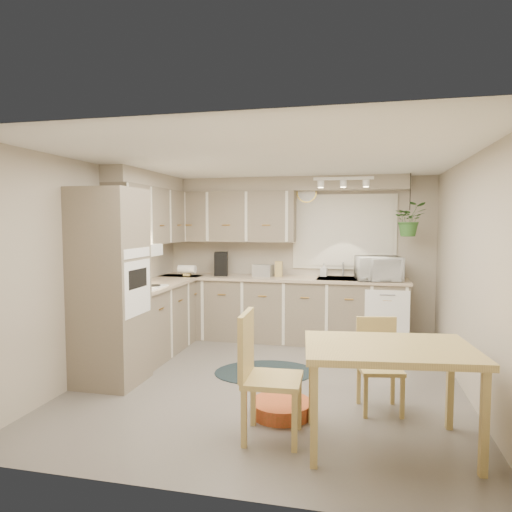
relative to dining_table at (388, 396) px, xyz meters
name	(u,v)px	position (x,y,z in m)	size (l,w,h in m)	color
floor	(270,383)	(-1.16, 1.18, -0.40)	(4.20, 4.20, 0.00)	#66625A
ceiling	(270,159)	(-1.16, 1.18, 2.00)	(4.20, 4.20, 0.00)	white
wall_back	(297,258)	(-1.16, 3.28, 0.80)	(4.00, 0.04, 2.40)	#B0A592
wall_front	(205,310)	(-1.16, -0.92, 0.80)	(4.00, 0.04, 2.40)	#B0A592
wall_left	(102,269)	(-3.16, 1.18, 0.80)	(0.04, 4.20, 2.40)	#B0A592
wall_right	(472,278)	(0.84, 1.18, 0.80)	(0.04, 4.20, 2.40)	#B0A592
base_cab_left	(159,318)	(-2.86, 2.06, 0.05)	(0.60, 1.85, 0.90)	gray
base_cab_back	(280,310)	(-1.36, 2.98, 0.05)	(3.60, 0.60, 0.90)	gray
counter_left	(159,284)	(-2.85, 2.06, 0.52)	(0.64, 1.89, 0.04)	#C9B193
counter_back	(280,278)	(-1.36, 2.97, 0.52)	(3.64, 0.64, 0.04)	#C9B193
oven_stack	(110,287)	(-2.83, 0.81, 0.65)	(0.65, 0.65, 2.10)	gray
wall_oven_face	(137,288)	(-2.51, 0.81, 0.65)	(0.02, 0.56, 0.58)	white
upper_cab_left	(152,216)	(-2.98, 2.18, 1.43)	(0.35, 2.00, 0.75)	gray
upper_cab_back	(230,217)	(-2.16, 3.11, 1.43)	(2.00, 0.35, 0.75)	gray
soffit_left	(150,181)	(-3.01, 2.18, 1.90)	(0.30, 2.00, 0.20)	#B0A592
soffit_back	(282,184)	(-1.36, 3.13, 1.90)	(3.60, 0.30, 0.20)	#B0A592
cooktop	(139,288)	(-2.84, 1.48, 0.55)	(0.52, 0.58, 0.02)	white
range_hood	(137,251)	(-2.86, 1.48, 1.00)	(0.40, 0.60, 0.14)	white
window_blinds	(344,232)	(-0.46, 3.25, 1.20)	(1.40, 0.02, 1.00)	white
window_frame	(344,232)	(-0.46, 3.26, 1.20)	(1.50, 0.02, 1.10)	silver
sink	(342,281)	(-0.46, 2.98, 0.50)	(0.70, 0.48, 0.10)	#A4A6AB
dishwasher_front	(387,321)	(0.14, 2.67, 0.03)	(0.58, 0.01, 0.83)	white
track_light_bar	(343,178)	(-0.46, 2.73, 1.93)	(0.80, 0.04, 0.04)	white
wall_clock	(307,193)	(-1.01, 3.25, 1.78)	(0.30, 0.30, 0.03)	#DDB94E
dining_table	(388,396)	(0.00, 0.00, 0.00)	(1.27, 0.85, 0.80)	#D4B76A
chair_left	(273,376)	(-0.90, -0.05, 0.11)	(0.48, 0.48, 1.02)	#D4B76A
chair_back	(380,366)	(-0.03, 0.69, 0.02)	(0.40, 0.40, 0.84)	#D4B76A
braided_rug	(265,372)	(-1.28, 1.51, -0.39)	(1.17, 0.88, 0.01)	black
pet_bed	(281,408)	(-0.90, 0.39, -0.34)	(0.55, 0.55, 0.13)	#C74627
microwave	(378,266)	(0.03, 2.88, 0.74)	(0.60, 0.33, 0.41)	white
soap_bottle	(324,274)	(-0.73, 3.13, 0.59)	(0.09, 0.21, 0.09)	white
hanging_plant	(409,223)	(0.42, 2.88, 1.33)	(0.41, 0.46, 0.36)	#34692A
coffee_maker	(221,264)	(-2.26, 2.98, 0.72)	(0.20, 0.24, 0.35)	black
toaster	(263,270)	(-1.62, 3.00, 0.63)	(0.29, 0.17, 0.18)	#A4A6AB
knife_block	(279,269)	(-1.39, 3.03, 0.65)	(0.10, 0.10, 0.23)	#D4B76A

